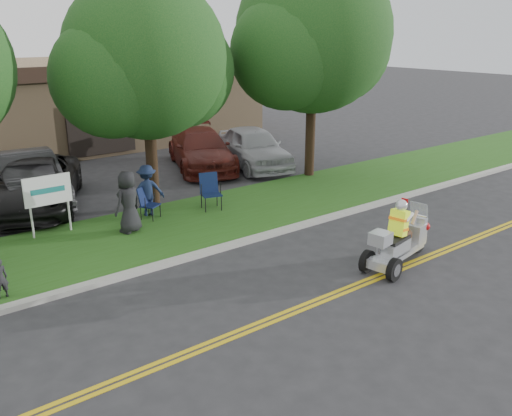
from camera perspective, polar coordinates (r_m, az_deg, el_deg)
ground at (r=11.74m, az=3.71°, el=-9.32°), size 120.00×120.00×0.00m
centerline_near at (r=11.37m, az=5.66°, el=-10.35°), size 60.00×0.10×0.01m
centerline_far at (r=11.47m, az=5.11°, el=-10.05°), size 60.00×0.10×0.01m
curb at (r=13.93m, az=-4.57°, el=-4.45°), size 60.00×0.25×0.12m
grass_verge at (r=15.66m, az=-8.88°, el=-2.01°), size 60.00×4.00×0.10m
commercial_building at (r=28.41m, az=-19.26°, el=10.42°), size 18.00×8.20×4.00m
tree_mid at (r=16.79m, az=-11.40°, el=14.56°), size 5.88×4.80×7.05m
tree_right at (r=20.36m, az=6.11°, el=17.09°), size 6.86×5.60×8.07m
business_sign at (r=15.50m, az=-21.06°, el=1.42°), size 1.25×0.06×1.75m
trike_scooter at (r=13.40m, az=14.81°, el=-3.56°), size 2.55×1.04×1.67m
lawn_chair_a at (r=16.84m, az=-4.88°, el=2.03°), size 0.73×0.75×1.11m
lawn_chair_b at (r=16.22m, az=-11.43°, el=0.74°), size 0.69×0.70×0.94m
spectator_chair_a at (r=16.42m, az=-11.38°, el=1.84°), size 1.12×0.85×1.54m
spectator_chair_b at (r=15.13m, az=-13.28°, el=0.63°), size 0.98×0.80×1.72m
child_left at (r=12.45m, az=-25.37°, el=-6.70°), size 0.34×0.24×0.89m
parked_car_left at (r=19.06m, az=-22.82°, el=2.87°), size 2.18×5.14×1.65m
parked_car_mid at (r=18.45m, az=-22.42°, el=2.30°), size 4.63×6.16×1.56m
parked_car_right at (r=22.28m, az=-5.81°, el=6.17°), size 3.93×5.75×1.55m
parked_car_far_right at (r=22.30m, az=-0.28°, el=6.42°), size 3.16×5.20×1.65m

